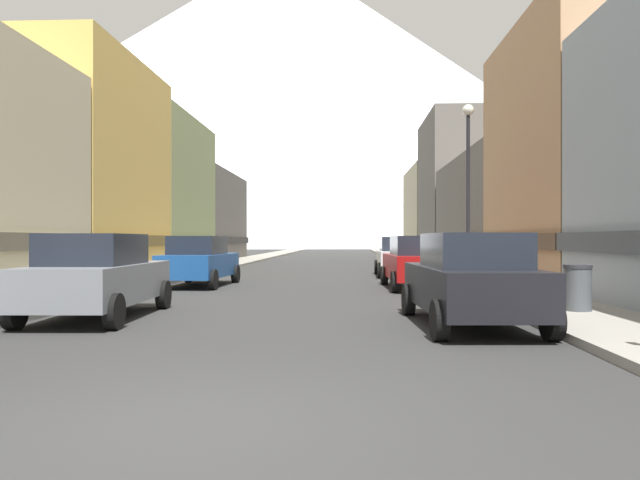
# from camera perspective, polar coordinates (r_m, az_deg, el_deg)

# --- Properties ---
(ground_plane) EXTENTS (400.00, 400.00, 0.00)m
(ground_plane) POSITION_cam_1_polar(r_m,az_deg,el_deg) (5.64, -12.97, -17.08)
(ground_plane) COLOR #2F2F2F
(sidewalk_left) EXTENTS (2.50, 100.00, 0.15)m
(sidewalk_left) POSITION_cam_1_polar(r_m,az_deg,el_deg) (40.96, -8.21, -2.17)
(sidewalk_left) COLOR gray
(sidewalk_left) RESTS_ON ground
(sidewalk_right) EXTENTS (2.50, 100.00, 0.15)m
(sidewalk_right) POSITION_cam_1_polar(r_m,az_deg,el_deg) (40.51, 9.44, -2.19)
(sidewalk_right) COLOR gray
(sidewalk_right) RESTS_ON ground
(storefront_left_2) EXTENTS (7.11, 9.19, 9.43)m
(storefront_left_2) POSITION_cam_1_polar(r_m,az_deg,el_deg) (27.91, -23.80, 5.99)
(storefront_left_2) COLOR #D8B259
(storefront_left_2) RESTS_ON ground
(storefront_left_3) EXTENTS (8.03, 9.92, 8.83)m
(storefront_left_3) POSITION_cam_1_polar(r_m,az_deg,el_deg) (36.91, -17.75, 4.09)
(storefront_left_3) COLOR #8C9966
(storefront_left_3) RESTS_ON ground
(storefront_left_4) EXTENTS (7.49, 12.53, 6.88)m
(storefront_left_4) POSITION_cam_1_polar(r_m,az_deg,el_deg) (47.49, -12.70, 2.04)
(storefront_left_4) COLOR #66605B
(storefront_left_4) RESTS_ON ground
(storefront_right_1) EXTENTS (8.59, 9.40, 9.43)m
(storefront_right_1) POSITION_cam_1_polar(r_m,az_deg,el_deg) (24.04, 27.92, 6.96)
(storefront_right_1) COLOR tan
(storefront_right_1) RESTS_ON ground
(storefront_right_2) EXTENTS (9.24, 13.77, 6.22)m
(storefront_right_2) POSITION_cam_1_polar(r_m,az_deg,el_deg) (34.86, 20.21, 2.24)
(storefront_right_2) COLOR #66605B
(storefront_right_2) RESTS_ON ground
(storefront_right_3) EXTENTS (7.53, 9.76, 11.04)m
(storefront_right_3) POSITION_cam_1_polar(r_m,az_deg,el_deg) (46.67, 14.62, 4.58)
(storefront_right_3) COLOR #66605B
(storefront_right_3) RESTS_ON ground
(storefront_right_4) EXTENTS (7.43, 12.36, 8.48)m
(storefront_right_4) POSITION_cam_1_polar(r_m,az_deg,el_deg) (57.89, 12.20, 2.45)
(storefront_right_4) COLOR beige
(storefront_right_4) RESTS_ON ground
(car_left_0) EXTENTS (2.21, 4.47, 1.78)m
(car_left_0) POSITION_cam_1_polar(r_m,az_deg,el_deg) (13.21, -20.82, -3.26)
(car_left_0) COLOR slate
(car_left_0) RESTS_ON ground
(car_left_1) EXTENTS (2.21, 4.47, 1.78)m
(car_left_1) POSITION_cam_1_polar(r_m,az_deg,el_deg) (21.31, -11.65, -2.00)
(car_left_1) COLOR #19478C
(car_left_1) RESTS_ON ground
(car_right_0) EXTENTS (2.25, 4.48, 1.78)m
(car_right_0) POSITION_cam_1_polar(r_m,az_deg,el_deg) (11.53, 14.42, -3.74)
(car_right_0) COLOR black
(car_right_0) RESTS_ON ground
(car_right_1) EXTENTS (2.21, 4.47, 1.78)m
(car_right_1) POSITION_cam_1_polar(r_m,az_deg,el_deg) (20.05, 9.37, -2.13)
(car_right_1) COLOR #9E1111
(car_right_1) RESTS_ON ground
(car_right_2) EXTENTS (2.09, 4.41, 1.78)m
(car_right_2) POSITION_cam_1_polar(r_m,az_deg,el_deg) (26.82, 7.66, -1.58)
(car_right_2) COLOR silver
(car_right_2) RESTS_ON ground
(trash_bin_right) EXTENTS (0.59, 0.59, 0.98)m
(trash_bin_right) POSITION_cam_1_polar(r_m,az_deg,el_deg) (13.63, 23.76, -4.24)
(trash_bin_right) COLOR #4C5156
(trash_bin_right) RESTS_ON sidewalk_right
(pedestrian_0) EXTENTS (0.36, 0.36, 1.54)m
(pedestrian_0) POSITION_cam_1_polar(r_m,az_deg,el_deg) (28.20, 12.43, -1.59)
(pedestrian_0) COLOR maroon
(pedestrian_0) RESTS_ON sidewalk_right
(streetlamp_right) EXTENTS (0.36, 0.36, 5.86)m
(streetlamp_right) POSITION_cam_1_polar(r_m,az_deg,el_deg) (19.58, 14.21, 6.87)
(streetlamp_right) COLOR black
(streetlamp_right) RESTS_ON sidewalk_right
(mountain_backdrop) EXTENTS (335.98, 335.98, 133.85)m
(mountain_backdrop) POSITION_cam_1_polar(r_m,az_deg,el_deg) (274.78, -3.88, 13.80)
(mountain_backdrop) COLOR silver
(mountain_backdrop) RESTS_ON ground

